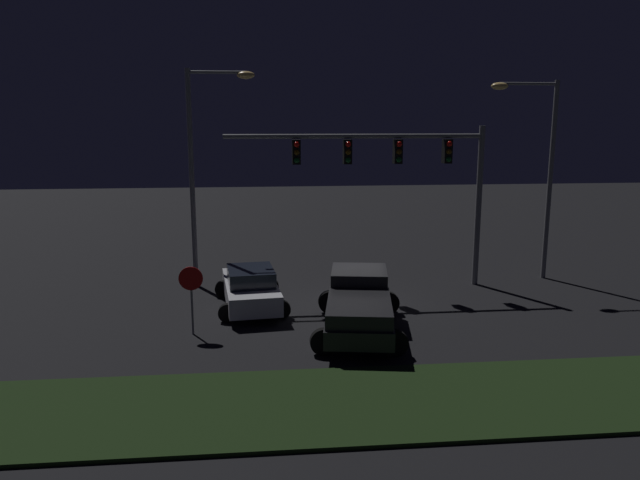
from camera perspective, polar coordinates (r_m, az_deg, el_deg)
name	(u,v)px	position (r m, az deg, el deg)	size (l,w,h in m)	color
ground_plane	(354,308)	(22.21, 3.18, -6.41)	(80.00, 80.00, 0.00)	black
grass_median	(401,401)	(15.33, 7.61, -14.80)	(22.22, 4.04, 0.10)	black
pickup_truck	(359,301)	(19.65, 3.69, -5.76)	(3.45, 5.65, 1.80)	black
car_sedan	(251,288)	(22.17, -6.56, -4.51)	(2.79, 4.57, 1.51)	silver
traffic_signal_gantry	(398,164)	(24.27, 7.39, 7.16)	(10.32, 0.56, 6.50)	slate
street_lamp_left	(204,153)	(24.65, -10.88, 8.05)	(2.69, 0.44, 8.68)	slate
street_lamp_right	(539,156)	(26.95, 19.89, 7.45)	(2.87, 0.44, 8.31)	slate
stop_sign	(191,287)	(19.53, -12.04, -4.38)	(0.76, 0.08, 2.23)	slate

